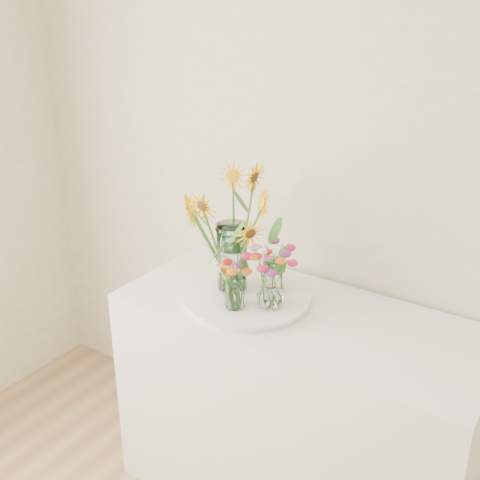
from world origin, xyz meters
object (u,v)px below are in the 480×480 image
Objects in this scene: mason_jar at (232,257)px; small_vase_c at (273,275)px; small_vase_a at (235,292)px; small_vase_b at (270,290)px; tray at (247,298)px; counter at (297,411)px.

mason_jar is 2.06× the size of small_vase_c.
small_vase_c reaches higher than small_vase_a.
small_vase_a is 0.90× the size of small_vase_b.
tray is at bearing -123.89° from small_vase_c.
small_vase_c is at bearing 77.38° from small_vase_a.
small_vase_b is (-0.09, -0.07, 0.55)m from counter.
small_vase_c is (0.04, 0.19, 0.00)m from small_vase_a.
mason_jar is (-0.30, -0.02, 0.61)m from counter.
counter is 10.66× the size of small_vase_c.
small_vase_a is (0.10, -0.12, -0.07)m from mason_jar.
counter is 0.68m from mason_jar.
mason_jar reaches higher than tray.
mason_jar reaches higher than small_vase_b.
small_vase_c is (0.14, 0.07, -0.07)m from mason_jar.
small_vase_b reaches higher than small_vase_c.
mason_jar is at bearing -152.80° from small_vase_c.
counter is at bearing 10.65° from tray.
small_vase_b is at bearing -144.92° from counter.
small_vase_c is (-0.06, 0.12, -0.01)m from small_vase_b.
small_vase_b is (0.10, 0.08, 0.01)m from small_vase_a.
tray is 3.59× the size of small_vase_a.
mason_jar is 0.17m from small_vase_c.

